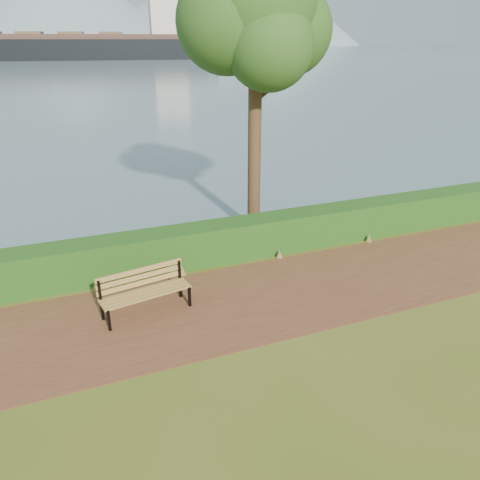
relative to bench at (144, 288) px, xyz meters
name	(u,v)px	position (x,y,z in m)	size (l,w,h in m)	color
ground	(255,306)	(2.29, -0.72, -0.56)	(140.00, 140.00, 0.00)	#495518
path	(250,299)	(2.29, -0.42, -0.55)	(40.00, 3.40, 0.01)	#52321C
hedge	(216,242)	(2.29, 1.88, -0.06)	(32.00, 0.85, 1.00)	#1C4112
water	(45,51)	(2.29, 259.28, -0.55)	(700.00, 510.00, 0.00)	slate
mountains	(22,6)	(-6.88, 405.33, 27.14)	(585.00, 190.00, 70.00)	slate
bench	(144,288)	(0.00, 0.00, 0.00)	(1.99, 0.89, 0.96)	black
tree	(256,14)	(4.01, 3.38, 5.47)	(4.21, 3.54, 8.11)	#341F15
cargo_ship	(92,47)	(12.96, 136.53, 2.80)	(75.01, 22.14, 22.50)	black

